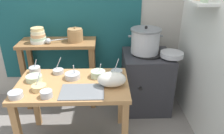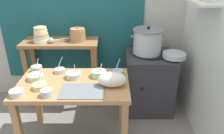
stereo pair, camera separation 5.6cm
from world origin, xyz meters
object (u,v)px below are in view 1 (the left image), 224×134
Objects in this scene: ladle at (49,41)px; prep_bowl_5 at (117,72)px; plastic_bag at (112,79)px; prep_bowl_4 at (16,94)px; prep_bowl_0 at (35,70)px; steamer_pot at (145,41)px; prep_table at (74,93)px; serving_tray at (82,92)px; bowl_stack_enamel at (38,36)px; back_shelf_table at (59,58)px; prep_bowl_3 at (39,87)px; prep_bowl_6 at (34,78)px; prep_bowl_1 at (58,71)px; clay_pot at (75,35)px; prep_bowl_7 at (73,75)px; prep_bowl_8 at (46,94)px; prep_bowl_2 at (98,74)px; stove_block at (146,81)px; wide_pan at (172,54)px.

ladle is 1.70× the size of prep_bowl_5.
prep_bowl_5 is (0.06, 0.24, -0.04)m from plastic_bag.
prep_bowl_0 is at bearing 86.32° from prep_bowl_4.
steamer_pot is 1.44× the size of ladle.
prep_table is at bearing -62.35° from ladle.
prep_table is at bearing 122.60° from serving_tray.
bowl_stack_enamel is at bearing 124.38° from prep_table.
prep_bowl_3 is (-0.02, -0.88, 0.07)m from back_shelf_table.
prep_bowl_3 is at bearing -61.67° from prep_bowl_6.
prep_table is at bearing -50.93° from prep_bowl_1.
clay_pot reaches higher than prep_bowl_5.
steamer_pot is 1.51× the size of plastic_bag.
prep_bowl_4 is 0.57m from prep_bowl_7.
prep_bowl_8 reaches higher than prep_table.
prep_bowl_3 is at bearing -141.75° from prep_bowl_7.
bowl_stack_enamel is at bearing 98.99° from prep_bowl_6.
bowl_stack_enamel is (-0.50, 0.73, 0.37)m from prep_table.
prep_table is at bearing -9.90° from prep_bowl_6.
prep_bowl_5 is at bearing -127.73° from steamer_pot.
plastic_bag is at bearing -51.56° from back_shelf_table.
serving_tray is at bearing -37.38° from prep_bowl_0.
prep_bowl_2 is (0.25, 0.13, 0.15)m from prep_table.
steamer_pot is 2.45× the size of prep_bowl_5.
prep_bowl_2 is at bearing 124.09° from plastic_bag.
serving_tray is at bearing -159.87° from plastic_bag.
prep_bowl_1 is 0.36m from prep_bowl_3.
prep_table is 0.81m from back_shelf_table.
ladle reaches higher than serving_tray.
back_shelf_table is 1.23× the size of stove_block.
prep_bowl_5 is (0.72, -0.59, 0.07)m from back_shelf_table.
prep_bowl_7 reaches higher than serving_tray.
clay_pot is at bearing 129.56° from prep_bowl_5.
ladle reaches higher than prep_bowl_5.
prep_bowl_7 is (0.28, 0.22, 0.00)m from prep_bowl_3.
ladle reaches higher than prep_table.
prep_bowl_1 is 1.03× the size of prep_bowl_5.
prep_bowl_3 is at bearing -176.20° from plastic_bag.
plastic_bag is 0.24m from prep_bowl_2.
wide_pan reaches higher than prep_bowl_4.
plastic_bag is (-0.43, -0.72, -0.14)m from steamer_pot.
prep_bowl_8 reaches higher than stove_block.
prep_bowl_8 reaches higher than prep_bowl_6.
bowl_stack_enamel reaches higher than prep_bowl_2.
stove_block is 1.42m from prep_bowl_6.
prep_bowl_2 is 1.26× the size of prep_bowl_4.
wide_pan is at bearing -10.38° from back_shelf_table.
prep_bowl_2 is (-0.61, -0.50, 0.37)m from stove_block.
bowl_stack_enamel is 1.88× the size of prep_bowl_8.
plastic_bag is at bearing -124.00° from stove_block.
prep_bowl_6 reaches higher than prep_table.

